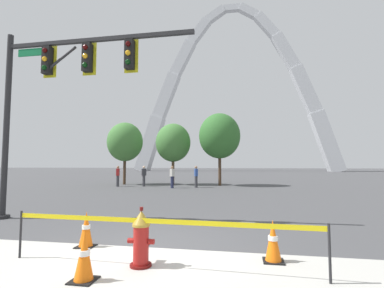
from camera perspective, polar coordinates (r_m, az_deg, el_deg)
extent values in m
plane|color=#474749|center=(6.23, -9.42, -20.06)|extent=(240.00, 240.00, 0.00)
cylinder|color=#5E0F0D|center=(5.19, -10.39, -23.10)|extent=(0.36, 0.36, 0.05)
cylinder|color=maroon|center=(5.09, -10.34, -19.53)|extent=(0.26, 0.26, 0.62)
cylinder|color=#A8842D|center=(5.01, -10.29, -15.89)|extent=(0.30, 0.30, 0.04)
cone|color=#A8842D|center=(4.98, -10.27, -14.43)|extent=(0.30, 0.30, 0.22)
cylinder|color=#5E0F0D|center=(4.96, -10.24, -12.84)|extent=(0.06, 0.06, 0.06)
cylinder|color=maroon|center=(5.13, -12.31, -18.65)|extent=(0.10, 0.09, 0.09)
cylinder|color=maroon|center=(5.01, -8.29, -19.05)|extent=(0.10, 0.09, 0.09)
cylinder|color=maroon|center=(5.28, -9.54, -19.32)|extent=(0.13, 0.14, 0.13)
cylinder|color=#5E0F0D|center=(5.35, -9.24, -19.11)|extent=(0.15, 0.03, 0.15)
cylinder|color=#232326|center=(6.26, -31.50, -15.40)|extent=(0.04, 0.04, 0.86)
cylinder|color=#232326|center=(4.77, 26.20, -19.37)|extent=(0.04, 0.04, 0.86)
cube|color=yellow|center=(4.83, -7.19, -15.32)|extent=(5.26, 0.20, 0.08)
cube|color=black|center=(6.55, -20.80, -18.92)|extent=(0.36, 0.36, 0.03)
cone|color=orange|center=(6.47, -20.72, -15.80)|extent=(0.28, 0.28, 0.70)
cylinder|color=white|center=(6.46, -20.71, -15.49)|extent=(0.17, 0.17, 0.08)
cube|color=black|center=(5.52, 16.23, -21.93)|extent=(0.36, 0.36, 0.03)
cone|color=orange|center=(5.42, 16.15, -18.25)|extent=(0.28, 0.28, 0.70)
cylinder|color=white|center=(5.41, 16.14, -17.90)|extent=(0.17, 0.17, 0.08)
cube|color=black|center=(4.83, -21.19, -24.48)|extent=(0.36, 0.36, 0.03)
cone|color=orange|center=(4.72, -21.07, -20.33)|extent=(0.28, 0.28, 0.70)
cylinder|color=white|center=(4.71, -21.06, -19.92)|extent=(0.17, 0.17, 0.08)
cylinder|color=#232326|center=(10.94, -33.55, 3.29)|extent=(0.18, 0.18, 6.00)
cylinder|color=#232326|center=(10.99, -34.17, -12.15)|extent=(0.44, 0.44, 0.10)
cube|color=#232326|center=(9.80, -18.83, 19.43)|extent=(6.20, 0.12, 0.12)
cylinder|color=#232326|center=(10.23, -25.22, 15.28)|extent=(1.11, 0.08, 0.81)
cube|color=black|center=(10.49, -27.34, 14.86)|extent=(0.26, 0.24, 0.90)
cube|color=gold|center=(10.60, -26.87, 14.65)|extent=(0.44, 0.03, 1.04)
sphere|color=#360606|center=(10.49, -27.74, 16.50)|extent=(0.16, 0.16, 0.16)
sphere|color=orange|center=(10.39, -27.79, 15.05)|extent=(0.16, 0.16, 0.16)
sphere|color=black|center=(10.31, -27.85, 13.58)|extent=(0.16, 0.16, 0.16)
cube|color=black|center=(9.74, -20.51, 16.14)|extent=(0.26, 0.24, 0.90)
cube|color=gold|center=(9.85, -20.08, 15.89)|extent=(0.44, 0.03, 1.04)
sphere|color=#360606|center=(9.74, -20.88, 17.93)|extent=(0.16, 0.16, 0.16)
sphere|color=orange|center=(9.64, -20.92, 16.38)|extent=(0.16, 0.16, 0.16)
sphere|color=black|center=(9.54, -20.97, 14.80)|extent=(0.16, 0.16, 0.16)
cube|color=black|center=(9.14, -12.57, 17.34)|extent=(0.26, 0.24, 0.90)
cube|color=gold|center=(9.26, -12.23, 17.05)|extent=(0.44, 0.03, 1.04)
sphere|color=#360606|center=(9.14, -12.88, 19.26)|extent=(0.16, 0.16, 0.16)
sphere|color=orange|center=(9.03, -12.91, 17.63)|extent=(0.16, 0.16, 0.16)
sphere|color=black|center=(8.93, -12.94, 15.96)|extent=(0.16, 0.16, 0.16)
cube|color=#0F6638|center=(10.93, -29.95, 15.84)|extent=(0.90, 0.04, 0.24)
cube|color=silver|center=(74.82, -8.50, -0.03)|extent=(7.55, 3.31, 15.13)
cube|color=silver|center=(75.52, -5.22, 9.63)|extent=(7.16, 2.96, 12.41)
cube|color=silver|center=(77.48, -1.91, 16.88)|extent=(6.73, 2.61, 9.72)
cube|color=silver|center=(79.56, 1.41, 21.81)|extent=(6.21, 2.26, 7.09)
cube|color=silver|center=(81.04, 4.77, 24.67)|extent=(5.48, 1.92, 4.48)
cube|color=silver|center=(81.50, 8.15, 25.65)|extent=(4.46, 1.57, 1.57)
cube|color=silver|center=(80.83, 11.57, 24.82)|extent=(5.48, 1.92, 4.48)
cube|color=silver|center=(79.13, 15.03, 22.11)|extent=(6.21, 2.26, 7.09)
cube|color=silver|center=(76.81, 18.53, 17.29)|extent=(6.73, 2.61, 9.72)
cube|color=silver|center=(74.60, 22.07, 10.09)|extent=(7.16, 2.96, 12.41)
cube|color=silver|center=(73.66, 25.66, 0.40)|extent=(7.55, 3.31, 15.13)
cylinder|color=#473323|center=(24.73, -13.57, -5.37)|extent=(0.24, 0.24, 2.28)
ellipsoid|color=#427A38|center=(24.80, -13.47, 0.43)|extent=(3.04, 3.04, 3.34)
cylinder|color=brown|center=(23.91, -3.89, -5.58)|extent=(0.24, 0.24, 2.23)
ellipsoid|color=#427A38|center=(23.97, -3.86, 0.28)|extent=(2.97, 2.97, 3.27)
cylinder|color=#473323|center=(22.88, 5.67, -5.27)|extent=(0.24, 0.24, 2.52)
ellipsoid|color=#336B2D|center=(22.99, 5.62, 1.66)|extent=(3.36, 3.36, 3.70)
cylinder|color=#232847|center=(20.47, -4.06, -7.76)|extent=(0.22, 0.22, 0.84)
cube|color=beige|center=(20.44, -4.05, -5.83)|extent=(0.31, 0.39, 0.54)
sphere|color=#936B4C|center=(20.43, -4.05, -4.77)|extent=(0.20, 0.20, 0.20)
cylinder|color=#38383D|center=(22.26, -9.77, -7.42)|extent=(0.22, 0.22, 0.84)
cube|color=#333338|center=(22.23, -9.75, -5.65)|extent=(0.39, 0.36, 0.54)
sphere|color=beige|center=(22.22, -9.74, -4.67)|extent=(0.20, 0.20, 0.20)
cylinder|color=#38383D|center=(20.83, 0.83, -7.71)|extent=(0.22, 0.22, 0.84)
cube|color=#2D4C99|center=(20.80, 0.83, -5.81)|extent=(0.32, 0.39, 0.54)
sphere|color=#936B4C|center=(20.79, 0.83, -4.77)|extent=(0.20, 0.20, 0.20)
cylinder|color=#38383D|center=(22.53, -14.87, -7.30)|extent=(0.22, 0.22, 0.84)
cube|color=#B22323|center=(22.50, -14.84, -5.55)|extent=(0.27, 0.37, 0.54)
sphere|color=#936B4C|center=(22.49, -14.82, -4.58)|extent=(0.20, 0.20, 0.20)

